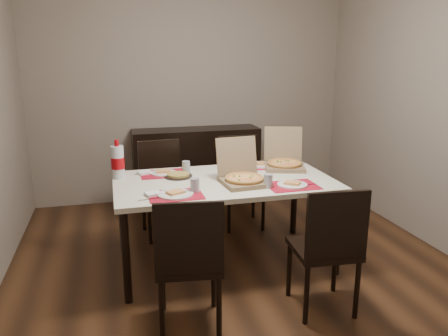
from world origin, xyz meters
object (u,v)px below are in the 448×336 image
(sideboard, at_px, (197,166))
(chair_near_left, at_px, (189,259))
(chair_far_right, at_px, (240,177))
(dip_bowl, at_px, (233,171))
(dining_table, at_px, (224,187))
(pizza_box_center, at_px, (243,176))
(chair_near_right, at_px, (328,245))
(soda_bottle, at_px, (118,162))
(chair_far_left, at_px, (162,184))

(sideboard, xyz_separation_m, chair_near_left, (-0.55, -2.53, 0.06))
(chair_far_right, relative_size, dip_bowl, 8.33)
(dining_table, xyz_separation_m, pizza_box_center, (0.12, -0.14, 0.12))
(pizza_box_center, height_order, dip_bowl, pizza_box_center)
(sideboard, distance_m, chair_near_right, 2.60)
(sideboard, distance_m, soda_bottle, 1.73)
(pizza_box_center, bearing_deg, chair_near_right, -64.78)
(dining_table, xyz_separation_m, dip_bowl, (0.13, 0.21, 0.08))
(chair_near_right, relative_size, chair_far_left, 1.00)
(sideboard, bearing_deg, pizza_box_center, -89.02)
(chair_far_left, distance_m, dip_bowl, 0.86)
(pizza_box_center, bearing_deg, chair_far_right, 74.26)
(dip_bowl, bearing_deg, pizza_box_center, -91.89)
(chair_near_left, xyz_separation_m, soda_bottle, (-0.39, 1.14, 0.38))
(chair_far_right, xyz_separation_m, soda_bottle, (-1.25, -0.58, 0.38))
(chair_near_left, relative_size, chair_near_right, 1.00)
(dining_table, bearing_deg, soda_bottle, 162.61)
(dining_table, xyz_separation_m, soda_bottle, (-0.85, 0.27, 0.21))
(chair_near_left, xyz_separation_m, chair_far_left, (0.04, 1.68, 0.00))
(chair_near_right, bearing_deg, soda_bottle, 138.48)
(sideboard, xyz_separation_m, dining_table, (-0.09, -1.65, 0.23))
(pizza_box_center, xyz_separation_m, dip_bowl, (0.01, 0.35, -0.04))
(dip_bowl, bearing_deg, chair_far_right, 67.36)
(chair_far_left, bearing_deg, chair_far_right, 2.75)
(chair_far_left, bearing_deg, sideboard, 58.68)
(sideboard, xyz_separation_m, dip_bowl, (0.04, -1.44, 0.31))
(chair_far_right, height_order, soda_bottle, soda_bottle)
(chair_far_right, relative_size, pizza_box_center, 2.24)
(sideboard, xyz_separation_m, soda_bottle, (-0.94, -1.39, 0.44))
(chair_far_right, distance_m, soda_bottle, 1.42)
(dining_table, distance_m, dip_bowl, 0.26)
(dining_table, bearing_deg, sideboard, 86.86)
(sideboard, bearing_deg, dining_table, -93.14)
(chair_near_left, relative_size, dip_bowl, 8.33)
(chair_near_right, bearing_deg, chair_far_right, 92.99)
(sideboard, distance_m, dip_bowl, 1.48)
(sideboard, height_order, soda_bottle, soda_bottle)
(dining_table, bearing_deg, chair_near_right, -61.92)
(dining_table, relative_size, chair_far_right, 1.94)
(sideboard, height_order, pizza_box_center, pizza_box_center)
(chair_near_right, bearing_deg, dining_table, 118.08)
(dining_table, bearing_deg, pizza_box_center, -48.22)
(dining_table, distance_m, chair_near_right, 1.06)
(chair_far_left, bearing_deg, dining_table, -62.13)
(pizza_box_center, distance_m, soda_bottle, 1.05)
(chair_near_right, xyz_separation_m, chair_far_left, (-0.92, 1.72, 0.00))
(dip_bowl, xyz_separation_m, soda_bottle, (-0.98, 0.06, 0.13))
(dining_table, height_order, chair_near_right, chair_near_right)
(dining_table, distance_m, pizza_box_center, 0.22)
(chair_near_left, height_order, chair_near_right, same)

